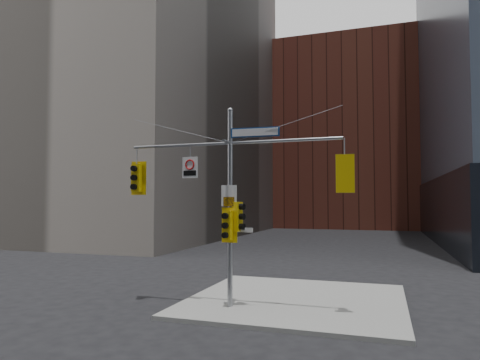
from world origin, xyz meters
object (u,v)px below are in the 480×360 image
Objects in this scene: traffic_light_east_arm at (345,174)px; traffic_light_pole_side at (238,217)px; street_sign_blade at (255,132)px; regulatory_sign_arm at (190,167)px; signal_assembly at (230,187)px; traffic_light_pole_front at (227,225)px; traffic_light_west_arm at (137,178)px.

traffic_light_pole_side is at bearing -8.79° from traffic_light_east_arm.
regulatory_sign_arm is (-2.53, -0.02, -1.17)m from street_sign_blade.
regulatory_sign_arm reaches higher than traffic_light_pole_side.
signal_assembly is 7.60× the size of traffic_light_pole_side.
traffic_light_pole_side is (0.32, -0.00, -1.08)m from signal_assembly.
traffic_light_pole_front is at bearing -89.88° from signal_assembly.
traffic_light_east_arm is 4.00m from traffic_light_pole_side.
signal_assembly is at bearing -2.50° from traffic_light_west_arm.
signal_assembly is 6.06× the size of traffic_light_west_arm.
traffic_light_east_arm is 0.71× the size of street_sign_blade.
signal_assembly reaches higher than traffic_light_west_arm.
traffic_light_pole_front is (0.00, -0.27, -1.38)m from signal_assembly.
traffic_light_pole_front is 0.70× the size of street_sign_blade.
traffic_light_west_arm is 1.06× the size of traffic_light_pole_front.
traffic_light_west_arm is 2.33m from regulatory_sign_arm.
traffic_light_pole_front is (-4.04, -0.27, -1.76)m from traffic_light_east_arm.
signal_assembly is 6.41× the size of traffic_light_pole_front.
street_sign_blade reaches higher than traffic_light_pole_side.
traffic_light_east_arm is 1.20× the size of traffic_light_pole_side.
regulatory_sign_arm is (-5.63, -0.02, 0.38)m from traffic_light_east_arm.
traffic_light_pole_front is at bearing 143.96° from traffic_light_pole_side.
regulatory_sign_arm is at bearing -179.27° from signal_assembly.
signal_assembly is 1.12m from traffic_light_pole_side.
traffic_light_pole_side is 3.07m from street_sign_blade.
street_sign_blade is 2.79m from regulatory_sign_arm.
traffic_light_west_arm is at bearing -8.96° from traffic_light_east_arm.
traffic_light_pole_front is at bearing -6.42° from traffic_light_west_arm.
signal_assembly is 4.06m from traffic_light_east_arm.
street_sign_blade is at bearing -74.53° from traffic_light_pole_side.
traffic_light_west_arm reaches higher than traffic_light_pole_side.
signal_assembly is 4.51× the size of street_sign_blade.
street_sign_blade reaches higher than traffic_light_west_arm.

